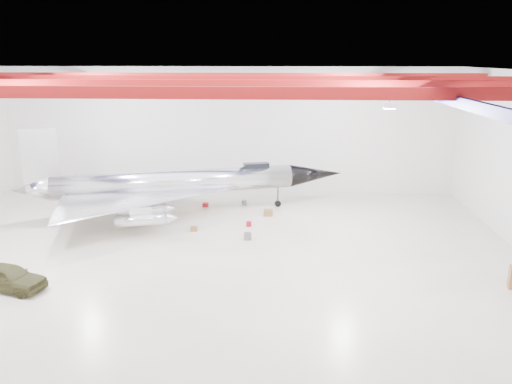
{
  "coord_description": "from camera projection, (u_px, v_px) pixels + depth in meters",
  "views": [
    {
      "loc": [
        5.52,
        -28.86,
        11.76
      ],
      "look_at": [
        3.5,
        2.0,
        3.39
      ],
      "focal_mm": 35.0,
      "sensor_mm": 36.0,
      "label": 1
    }
  ],
  "objects": [
    {
      "name": "parts_bin",
      "position": [
        268.0,
        213.0,
        38.22
      ],
      "size": [
        0.69,
        0.55,
        0.48
      ],
      "primitive_type": "cube",
      "rotation": [
        0.0,
        0.0,
        0.0
      ],
      "color": "olive",
      "rests_on": "floor"
    },
    {
      "name": "wall_back",
      "position": [
        226.0,
        130.0,
        44.23
      ],
      "size": [
        40.0,
        0.0,
        40.0
      ],
      "primitive_type": "plane",
      "rotation": [
        1.57,
        0.0,
        0.0
      ],
      "color": "silver",
      "rests_on": "floor"
    },
    {
      "name": "toolbox_red",
      "position": [
        206.0,
        205.0,
        40.56
      ],
      "size": [
        0.46,
        0.37,
        0.32
      ],
      "primitive_type": "cube",
      "rotation": [
        0.0,
        0.0,
        0.02
      ],
      "color": "maroon",
      "rests_on": "floor"
    },
    {
      "name": "jet_aircraft",
      "position": [
        175.0,
        185.0,
        38.23
      ],
      "size": [
        24.77,
        18.02,
        6.92
      ],
      "rotation": [
        0.0,
        0.0,
        0.29
      ],
      "color": "silver",
      "rests_on": "floor"
    },
    {
      "name": "ceiling",
      "position": [
        192.0,
        71.0,
        28.34
      ],
      "size": [
        40.0,
        40.0,
        0.0
      ],
      "primitive_type": "plane",
      "rotation": [
        3.14,
        0.0,
        0.0
      ],
      "color": "#0A0F38",
      "rests_on": "wall_back"
    },
    {
      "name": "tool_chest",
      "position": [
        249.0,
        224.0,
        35.85
      ],
      "size": [
        0.44,
        0.44,
        0.35
      ],
      "primitive_type": "cylinder",
      "rotation": [
        0.0,
        0.0,
        0.16
      ],
      "color": "maroon",
      "rests_on": "floor"
    },
    {
      "name": "spares_box",
      "position": [
        244.0,
        202.0,
        41.08
      ],
      "size": [
        0.47,
        0.47,
        0.38
      ],
      "primitive_type": "cylinder",
      "rotation": [
        0.0,
        0.0,
        0.13
      ],
      "color": "#59595B",
      "rests_on": "floor"
    },
    {
      "name": "ceiling_structure",
      "position": [
        193.0,
        83.0,
        28.52
      ],
      "size": [
        39.5,
        29.5,
        1.08
      ],
      "color": "maroon",
      "rests_on": "ceiling"
    },
    {
      "name": "floor",
      "position": [
        198.0,
        251.0,
        31.22
      ],
      "size": [
        40.0,
        40.0,
        0.0
      ],
      "primitive_type": "plane",
      "color": "beige",
      "rests_on": "ground"
    },
    {
      "name": "crate_small",
      "position": [
        92.0,
        212.0,
        38.65
      ],
      "size": [
        0.47,
        0.41,
        0.28
      ],
      "primitive_type": "cube",
      "rotation": [
        0.0,
        0.0,
        0.26
      ],
      "color": "#59595B",
      "rests_on": "floor"
    },
    {
      "name": "engine_drum",
      "position": [
        248.0,
        236.0,
        33.22
      ],
      "size": [
        0.65,
        0.65,
        0.45
      ],
      "primitive_type": "cylinder",
      "rotation": [
        0.0,
        0.0,
        0.36
      ],
      "color": "#59595B",
      "rests_on": "floor"
    },
    {
      "name": "jeep",
      "position": [
        9.0,
        277.0,
        25.96
      ],
      "size": [
        4.28,
        2.49,
        1.37
      ],
      "primitive_type": "imported",
      "rotation": [
        0.0,
        0.0,
        1.34
      ],
      "color": "#3D3B1E",
      "rests_on": "floor"
    },
    {
      "name": "oil_barrel",
      "position": [
        194.0,
        229.0,
        34.9
      ],
      "size": [
        0.51,
        0.43,
        0.33
      ],
      "primitive_type": "cube",
      "rotation": [
        0.0,
        0.0,
        0.11
      ],
      "color": "olive",
      "rests_on": "floor"
    }
  ]
}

